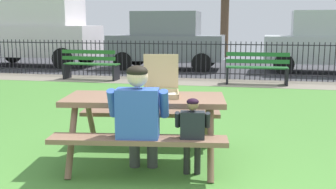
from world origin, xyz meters
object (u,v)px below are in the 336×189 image
picnic_table_foreground (145,111)px  adult_at_table (139,117)px  park_bench_left (91,65)px  park_bench_center (257,69)px  parked_car_center (327,41)px  pizza_box_open (161,86)px  parked_car_far_left (34,31)px  parked_car_left (167,40)px  child_at_table (192,131)px

picnic_table_foreground → adult_at_table: 0.50m
adult_at_table → park_bench_left: adult_at_table is taller
park_bench_center → parked_car_center: bearing=53.2°
park_bench_center → parked_car_center: (2.23, 2.99, 0.59)m
picnic_table_foreground → pizza_box_open: pizza_box_open is taller
parked_car_far_left → picnic_table_foreground: bearing=-54.4°
adult_at_table → park_bench_left: 7.57m
park_bench_left → parked_car_left: (1.60, 2.99, 0.59)m
adult_at_table → parked_car_far_left: parked_car_far_left is taller
adult_at_table → park_bench_left: size_ratio=0.73×
park_bench_center → parked_car_left: (-3.02, 2.99, 0.59)m
child_at_table → parked_car_center: size_ratio=0.22×
picnic_table_foreground → park_bench_left: (-3.25, 6.30, -0.18)m
parked_car_left → parked_car_far_left: bearing=-180.0°
parked_car_far_left → parked_car_center: bearing=-0.0°
adult_at_table → picnic_table_foreground: bearing=98.1°
pizza_box_open → park_bench_left: bearing=118.9°
park_bench_left → parked_car_center: parked_car_center is taller
adult_at_table → parked_car_left: bearing=100.0°
parked_car_far_left → parked_car_left: parked_car_far_left is taller
picnic_table_foreground → pizza_box_open: bearing=40.8°
parked_car_center → parked_car_left: bearing=180.0°
park_bench_center → parked_car_center: parked_car_center is taller
adult_at_table → child_at_table: 0.56m
parked_car_far_left → parked_car_center: (10.26, -0.00, -0.29)m
adult_at_table → parked_car_far_left: 11.89m
pizza_box_open → adult_at_table: (-0.09, -0.63, -0.22)m
child_at_table → parked_car_center: bearing=72.9°
pizza_box_open → child_at_table: 0.82m
picnic_table_foreground → parked_car_left: (-1.65, 9.29, 0.41)m
picnic_table_foreground → child_at_table: child_at_table is taller
picnic_table_foreground → parked_car_left: size_ratio=0.51×
pizza_box_open → park_bench_center: pizza_box_open is taller
adult_at_table → parked_car_left: 9.94m
picnic_table_foreground → parked_car_left: 9.44m
child_at_table → parked_car_far_left: parked_car_far_left is taller
park_bench_center → parked_car_left: size_ratio=0.41×
park_bench_center → parked_car_far_left: 8.61m
adult_at_table → park_bench_center: bearing=79.2°
picnic_table_foreground → parked_car_center: (3.60, 9.29, 0.41)m
park_bench_left → park_bench_center: 4.62m
pizza_box_open → park_bench_left: size_ratio=0.32×
picnic_table_foreground → parked_car_center: size_ratio=0.50×
pizza_box_open → parked_car_left: parked_car_left is taller
parked_car_far_left → parked_car_left: 5.02m
park_bench_left → child_at_table: bearing=-60.2°
park_bench_left → parked_car_far_left: bearing=138.8°
parked_car_center → parked_car_far_left: bearing=180.0°
adult_at_table → child_at_table: size_ratio=1.37×
child_at_table → park_bench_left: bearing=119.8°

